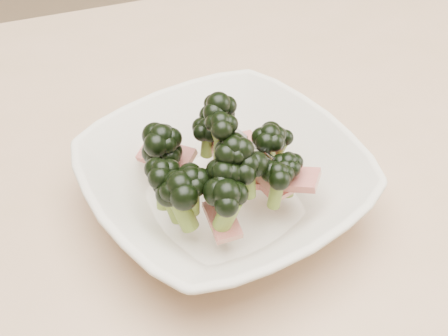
% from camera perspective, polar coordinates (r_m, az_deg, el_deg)
% --- Properties ---
extents(dining_table, '(1.20, 0.80, 0.75)m').
position_cam_1_polar(dining_table, '(0.68, 0.19, -8.10)').
color(dining_table, tan).
rests_on(dining_table, ground).
extents(broccoli_dish, '(0.31, 0.31, 0.13)m').
position_cam_1_polar(broccoli_dish, '(0.57, -0.13, -1.04)').
color(broccoli_dish, beige).
rests_on(broccoli_dish, dining_table).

